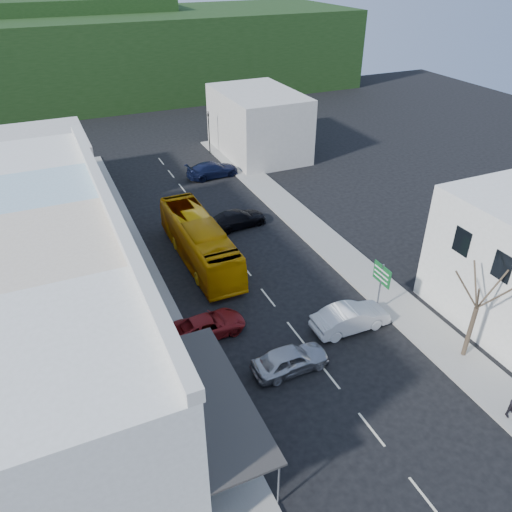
{
  "coord_description": "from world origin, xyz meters",
  "views": [
    {
      "loc": [
        -11.95,
        -20.71,
        20.27
      ],
      "look_at": [
        0.0,
        6.0,
        2.2
      ],
      "focal_mm": 35.0,
      "sensor_mm": 36.0,
      "label": 1
    }
  ],
  "objects_px": {
    "bus": "(199,242)",
    "pedestrian_left": "(164,347)",
    "car_red": "(208,325)",
    "car_white": "(350,319)",
    "traffic_signal": "(209,133)",
    "car_silver": "(290,360)",
    "direction_sign": "(380,289)",
    "street_tree": "(477,308)"
  },
  "relations": [
    {
      "from": "street_tree",
      "to": "traffic_signal",
      "type": "bearing_deg",
      "value": 93.24
    },
    {
      "from": "car_white",
      "to": "direction_sign",
      "type": "height_order",
      "value": "direction_sign"
    },
    {
      "from": "bus",
      "to": "car_silver",
      "type": "bearing_deg",
      "value": -86.74
    },
    {
      "from": "car_silver",
      "to": "traffic_signal",
      "type": "height_order",
      "value": "traffic_signal"
    },
    {
      "from": "car_red",
      "to": "pedestrian_left",
      "type": "height_order",
      "value": "pedestrian_left"
    },
    {
      "from": "pedestrian_left",
      "to": "street_tree",
      "type": "relative_size",
      "value": 0.24
    },
    {
      "from": "car_white",
      "to": "car_red",
      "type": "relative_size",
      "value": 0.96
    },
    {
      "from": "bus",
      "to": "direction_sign",
      "type": "relative_size",
      "value": 3.15
    },
    {
      "from": "car_white",
      "to": "pedestrian_left",
      "type": "distance_m",
      "value": 11.45
    },
    {
      "from": "car_silver",
      "to": "traffic_signal",
      "type": "distance_m",
      "value": 35.53
    },
    {
      "from": "car_silver",
      "to": "direction_sign",
      "type": "xyz_separation_m",
      "value": [
        7.58,
        2.36,
        1.14
      ]
    },
    {
      "from": "car_silver",
      "to": "car_red",
      "type": "height_order",
      "value": "same"
    },
    {
      "from": "pedestrian_left",
      "to": "direction_sign",
      "type": "relative_size",
      "value": 0.46
    },
    {
      "from": "bus",
      "to": "car_red",
      "type": "distance_m",
      "value": 8.75
    },
    {
      "from": "car_silver",
      "to": "pedestrian_left",
      "type": "height_order",
      "value": "pedestrian_left"
    },
    {
      "from": "bus",
      "to": "car_white",
      "type": "height_order",
      "value": "bus"
    },
    {
      "from": "street_tree",
      "to": "car_red",
      "type": "bearing_deg",
      "value": 148.28
    },
    {
      "from": "pedestrian_left",
      "to": "car_silver",
      "type": "bearing_deg",
      "value": -131.26
    },
    {
      "from": "car_red",
      "to": "traffic_signal",
      "type": "xyz_separation_m",
      "value": [
        10.74,
        29.87,
        1.75
      ]
    },
    {
      "from": "bus",
      "to": "traffic_signal",
      "type": "xyz_separation_m",
      "value": [
        8.42,
        21.47,
        0.9
      ]
    },
    {
      "from": "bus",
      "to": "car_white",
      "type": "bearing_deg",
      "value": -63.25
    },
    {
      "from": "bus",
      "to": "car_red",
      "type": "bearing_deg",
      "value": -105.79
    },
    {
      "from": "car_silver",
      "to": "street_tree",
      "type": "height_order",
      "value": "street_tree"
    },
    {
      "from": "bus",
      "to": "pedestrian_left",
      "type": "height_order",
      "value": "bus"
    },
    {
      "from": "car_red",
      "to": "car_silver",
      "type": "bearing_deg",
      "value": -148.96
    },
    {
      "from": "car_red",
      "to": "car_white",
      "type": "bearing_deg",
      "value": -113.07
    },
    {
      "from": "car_white",
      "to": "pedestrian_left",
      "type": "xyz_separation_m",
      "value": [
        -11.29,
        1.88,
        0.3
      ]
    },
    {
      "from": "car_silver",
      "to": "pedestrian_left",
      "type": "xyz_separation_m",
      "value": [
        -6.23,
        3.56,
        0.3
      ]
    },
    {
      "from": "direction_sign",
      "to": "pedestrian_left",
      "type": "bearing_deg",
      "value": 174.68
    },
    {
      "from": "bus",
      "to": "car_white",
      "type": "xyz_separation_m",
      "value": [
        5.9,
        -11.52,
        -0.85
      ]
    },
    {
      "from": "pedestrian_left",
      "to": "car_red",
      "type": "bearing_deg",
      "value": -79.55
    },
    {
      "from": "bus",
      "to": "traffic_signal",
      "type": "bearing_deg",
      "value": 68.21
    },
    {
      "from": "bus",
      "to": "pedestrian_left",
      "type": "xyz_separation_m",
      "value": [
        -5.39,
        -9.64,
        -0.55
      ]
    },
    {
      "from": "bus",
      "to": "pedestrian_left",
      "type": "bearing_deg",
      "value": -119.58
    },
    {
      "from": "car_red",
      "to": "pedestrian_left",
      "type": "bearing_deg",
      "value": 109.64
    },
    {
      "from": "car_silver",
      "to": "direction_sign",
      "type": "bearing_deg",
      "value": -73.85
    },
    {
      "from": "street_tree",
      "to": "traffic_signal",
      "type": "distance_m",
      "value": 37.91
    },
    {
      "from": "bus",
      "to": "direction_sign",
      "type": "height_order",
      "value": "direction_sign"
    },
    {
      "from": "car_silver",
      "to": "pedestrian_left",
      "type": "distance_m",
      "value": 7.18
    },
    {
      "from": "direction_sign",
      "to": "street_tree",
      "type": "xyz_separation_m",
      "value": [
        2.14,
        -5.52,
        1.69
      ]
    },
    {
      "from": "bus",
      "to": "car_silver",
      "type": "xyz_separation_m",
      "value": [
        0.84,
        -13.2,
        -0.85
      ]
    },
    {
      "from": "bus",
      "to": "direction_sign",
      "type": "distance_m",
      "value": 13.73
    }
  ]
}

